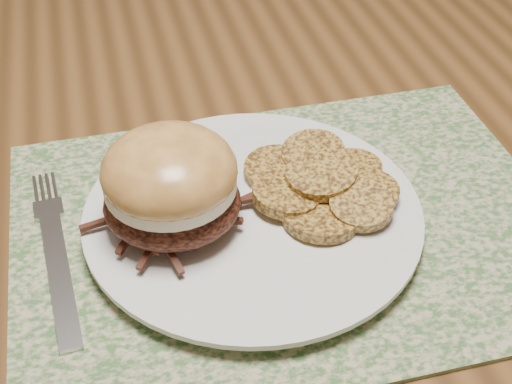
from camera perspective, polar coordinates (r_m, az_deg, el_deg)
The scene contains 5 objects.
placemat at distance 0.59m, azimuth 2.68°, elevation -2.68°, with size 0.45×0.33×0.00m, color #3D6333.
dinner_plate at distance 0.58m, azimuth -0.25°, elevation -1.94°, with size 0.26×0.26×0.02m, color silver.
pork_sandwich at distance 0.55m, azimuth -6.86°, elevation 0.61°, with size 0.13×0.13×0.08m.
roasted_potatoes at distance 0.59m, azimuth 5.35°, elevation 0.78°, with size 0.13×0.15×0.03m.
fork at distance 0.59m, azimuth -15.75°, elevation -4.51°, with size 0.03×0.20×0.00m.
Camera 1 is at (0.15, -0.65, 1.16)m, focal length 50.00 mm.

